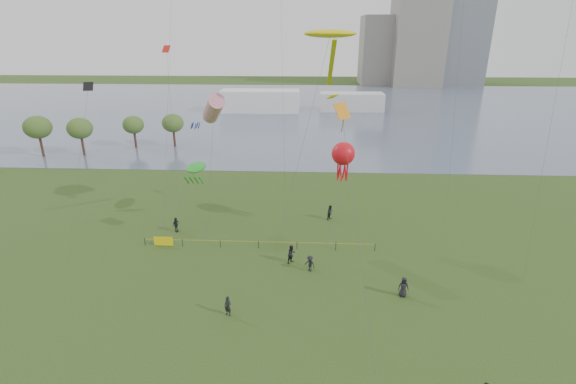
{
  "coord_description": "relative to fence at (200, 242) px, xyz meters",
  "views": [
    {
      "loc": [
        1.64,
        -23.83,
        20.92
      ],
      "look_at": [
        0.0,
        10.0,
        8.0
      ],
      "focal_mm": 26.0,
      "sensor_mm": 36.0,
      "label": 1
    }
  ],
  "objects": [
    {
      "name": "fence",
      "position": [
        0.0,
        0.0,
        0.0
      ],
      "size": [
        24.07,
        0.07,
        1.05
      ],
      "color": "black",
      "rests_on": "ground_plane"
    },
    {
      "name": "kite_stingray",
      "position": [
        12.9,
        2.19,
        20.25
      ],
      "size": [
        7.53,
        9.98,
        21.28
      ],
      "rotation": [
        0.0,
        0.0,
        0.01
      ],
      "color": "#3F3F42"
    },
    {
      "name": "pavilion_left",
      "position": [
        -2.59,
        80.58,
        2.45
      ],
      "size": [
        22.0,
        8.0,
        6.0
      ],
      "primitive_type": "cube",
      "color": "white",
      "rests_on": "ground_plane"
    },
    {
      "name": "building_low",
      "position": [
        41.41,
        153.58,
        13.45
      ],
      "size": [
        16.0,
        18.0,
        28.0
      ],
      "primitive_type": "cube",
      "color": "gray",
      "rests_on": "ground_plane"
    },
    {
      "name": "kite_delta",
      "position": [
        13.86,
        -5.22,
        13.76
      ],
      "size": [
        2.75,
        12.87,
        15.73
      ],
      "rotation": [
        0.0,
        0.0,
        0.12
      ],
      "color": "#3F3F42"
    },
    {
      "name": "ground_plane",
      "position": [
        9.41,
        -14.42,
        -0.55
      ],
      "size": [
        400.0,
        400.0,
        0.0
      ],
      "primitive_type": "plane",
      "color": "#223912"
    },
    {
      "name": "kite_octopus",
      "position": [
        14.79,
        4.17,
        8.52
      ],
      "size": [
        2.71,
        9.72,
        10.37
      ],
      "rotation": [
        0.0,
        0.0,
        -0.02
      ],
      "color": "#3F3F42"
    },
    {
      "name": "trees",
      "position": [
        -27.42,
        35.76,
        4.4
      ],
      "size": [
        26.1,
        12.52,
        7.4
      ],
      "color": "#372019",
      "rests_on": "ground_plane"
    },
    {
      "name": "pavilion_right",
      "position": [
        23.41,
        83.58,
        1.95
      ],
      "size": [
        18.0,
        7.0,
        5.0
      ],
      "primitive_type": "cube",
      "color": "silver",
      "rests_on": "ground_plane"
    },
    {
      "name": "kite_creature",
      "position": [
        -1.7,
        6.84,
        5.95
      ],
      "size": [
        4.88,
        8.74,
        6.92
      ],
      "rotation": [
        0.0,
        0.0,
        -0.01
      ],
      "color": "#3F3F42"
    },
    {
      "name": "spectator_c",
      "position": [
        -3.56,
        3.4,
        0.31
      ],
      "size": [
        0.8,
        1.09,
        1.72
      ],
      "primitive_type": "imported",
      "rotation": [
        0.0,
        0.0,
        1.15
      ],
      "color": "black",
      "rests_on": "ground_plane"
    },
    {
      "name": "spectator_a",
      "position": [
        9.68,
        -2.76,
        0.38
      ],
      "size": [
        1.14,
        1.15,
        1.88
      ],
      "primitive_type": "imported",
      "rotation": [
        0.0,
        0.0,
        0.84
      ],
      "color": "black",
      "rests_on": "ground_plane"
    },
    {
      "name": "spectator_d",
      "position": [
        19.33,
        -7.84,
        0.35
      ],
      "size": [
        0.9,
        0.6,
        1.81
      ],
      "primitive_type": "imported",
      "rotation": [
        0.0,
        0.0,
        -0.03
      ],
      "color": "black",
      "rests_on": "ground_plane"
    },
    {
      "name": "spectator_g",
      "position": [
        13.9,
        7.59,
        0.34
      ],
      "size": [
        1.06,
        1.11,
        1.8
      ],
      "primitive_type": "imported",
      "rotation": [
        0.0,
        0.0,
        0.97
      ],
      "color": "black",
      "rests_on": "ground_plane"
    },
    {
      "name": "kite_windsock",
      "position": [
        0.8,
        6.46,
        12.74
      ],
      "size": [
        4.22,
        6.32,
        15.2
      ],
      "rotation": [
        0.0,
        0.0,
        -0.18
      ],
      "color": "#3F3F42"
    },
    {
      "name": "lake",
      "position": [
        9.41,
        85.58,
        -0.53
      ],
      "size": [
        400.0,
        120.0,
        0.08
      ],
      "primitive_type": "cube",
      "color": "slate",
      "rests_on": "ground_plane"
    },
    {
      "name": "building_mid",
      "position": [
        55.41,
        147.58,
        18.45
      ],
      "size": [
        20.0,
        20.0,
        38.0
      ],
      "primitive_type": "cube",
      "color": "slate",
      "rests_on": "ground_plane"
    },
    {
      "name": "spectator_b",
      "position": [
        11.44,
        -4.23,
        0.25
      ],
      "size": [
        1.2,
        1.08,
        1.61
      ],
      "primitive_type": "imported",
      "rotation": [
        0.0,
        0.0,
        -0.59
      ],
      "color": "black",
      "rests_on": "ground_plane"
    },
    {
      "name": "spectator_f",
      "position": [
        4.99,
        -11.11,
        0.29
      ],
      "size": [
        0.73,
        0.63,
        1.69
      ],
      "primitive_type": "imported",
      "rotation": [
        0.0,
        0.0,
        -0.43
      ],
      "color": "black",
      "rests_on": "ground_plane"
    },
    {
      "name": "small_kites",
      "position": [
        7.91,
        5.43,
        22.54
      ],
      "size": [
        42.51,
        11.93,
        11.73
      ],
      "color": "#1933B2"
    }
  ]
}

